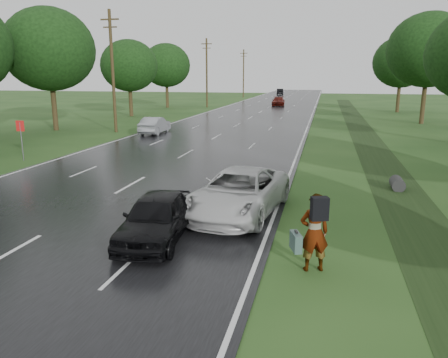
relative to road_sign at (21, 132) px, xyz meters
The scene contains 21 objects.
ground 14.80m from the road_sign, 54.69° to the right, with size 220.00×220.00×0.00m, color #214217.
road 34.12m from the road_sign, 75.56° to the left, with size 14.00×180.00×0.04m, color black.
edge_stripe_east 36.39m from the road_sign, 65.20° to the left, with size 0.12×180.00×0.01m, color silver.
edge_stripe_west 33.08m from the road_sign, 86.96° to the left, with size 0.12×180.00×0.01m, color silver.
center_line 34.11m from the road_sign, 75.56° to the left, with size 0.12×180.00×0.01m, color silver.
drainage_ditch 21.16m from the road_sign, 18.54° to the left, with size 2.20×120.00×0.56m.
road_sign is the anchor object (origin of this frame).
utility_pole_mid 13.50m from the road_sign, 93.08° to the left, with size 1.60×0.26×10.00m.
utility_pole_far 43.15m from the road_sign, 90.93° to the left, with size 1.60×0.26×10.00m.
utility_pole_distant 73.09m from the road_sign, 90.55° to the left, with size 1.60×0.26×10.00m.
tree_east_d 37.39m from the road_sign, 44.67° to the left, with size 8.00×8.00×10.76m.
tree_east_f 47.94m from the road_sign, 56.98° to the left, with size 7.20×7.20×9.62m.
tree_west_c 15.46m from the road_sign, 116.57° to the left, with size 7.80×7.80×10.43m.
tree_west_d 27.91m from the road_sign, 101.92° to the left, with size 6.60×6.60×8.80m.
tree_west_f 41.72m from the road_sign, 98.74° to the left, with size 7.00×7.00×9.29m.
pedestrian 19.99m from the road_sign, 33.42° to the right, with size 1.05×0.81×2.02m.
white_pickup 15.67m from the road_sign, 26.57° to the right, with size 2.57×5.58×1.55m, color silver.
dark_sedan 15.74m from the road_sign, 39.53° to the right, with size 1.67×4.15×1.41m, color black.
silver_sedan 12.94m from the road_sign, 76.25° to the left, with size 1.46×4.20×1.38m, color gray.
far_car_red 49.22m from the road_sign, 78.87° to the left, with size 1.90×4.67×1.36m, color maroon.
far_car_dark 87.03m from the road_sign, 86.20° to the left, with size 1.52×4.36×1.44m, color black.
Camera 1 is at (8.31, -9.47, 4.84)m, focal length 35.00 mm.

